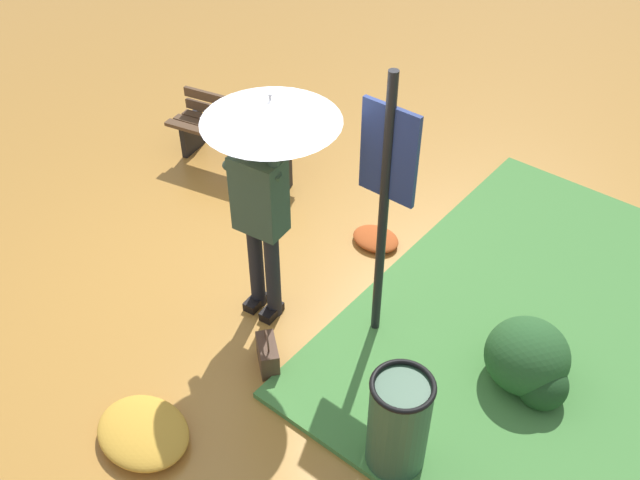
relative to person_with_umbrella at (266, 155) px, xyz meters
The scene contains 9 objects.
ground_plane 1.60m from the person_with_umbrella, behind, with size 18.00×18.00×0.00m, color #B27A33.
person_with_umbrella is the anchor object (origin of this frame).
info_sign_post 0.86m from the person_with_umbrella, 25.00° to the left, with size 0.44×0.07×2.30m.
handbag 1.54m from the person_with_umbrella, 53.15° to the right, with size 0.32×0.30×0.37m.
park_bench 2.42m from the person_with_umbrella, 142.11° to the left, with size 1.42×0.66×0.75m.
trash_bin 2.02m from the person_with_umbrella, 19.07° to the right, with size 0.42×0.42×0.83m.
shrub_cluster 2.43m from the person_with_umbrella, 17.21° to the left, with size 0.68×0.62×0.56m.
leaf_pile_near_person 2.11m from the person_with_umbrella, 85.52° to the right, with size 0.71×0.57×0.16m.
leaf_pile_by_bench 1.95m from the person_with_umbrella, 83.45° to the left, with size 0.45×0.36×0.10m.
Camera 1 is at (3.25, -3.01, 4.28)m, focal length 39.77 mm.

